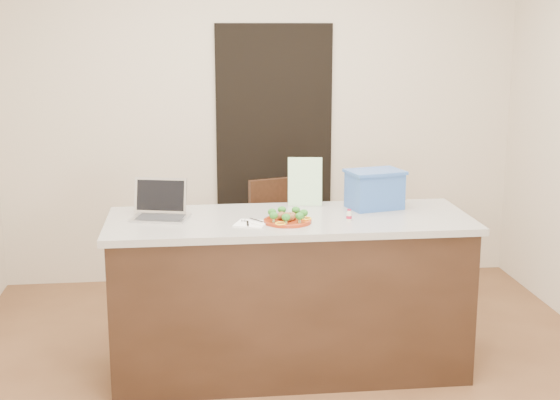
{
  "coord_description": "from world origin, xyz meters",
  "views": [
    {
      "loc": [
        -0.55,
        -4.0,
        1.99
      ],
      "look_at": [
        -0.06,
        0.2,
        1.03
      ],
      "focal_mm": 50.0,
      "sensor_mm": 36.0,
      "label": 1
    }
  ],
  "objects": [
    {
      "name": "fork",
      "position": [
        -0.25,
        0.13,
        0.93
      ],
      "size": [
        0.03,
        0.15,
        0.0
      ],
      "rotation": [
        0.0,
        0.0,
        -0.06
      ],
      "color": "#B4B4B9",
      "rests_on": "napkin"
    },
    {
      "name": "plate",
      "position": [
        -0.03,
        0.14,
        0.93
      ],
      "size": [
        0.27,
        0.27,
        0.02
      ],
      "rotation": [
        0.0,
        0.0,
        0.22
      ],
      "color": "maroon",
      "rests_on": "island"
    },
    {
      "name": "ground",
      "position": [
        0.0,
        0.0,
        0.0
      ],
      "size": [
        4.0,
        4.0,
        0.0
      ],
      "primitive_type": "plane",
      "color": "brown",
      "rests_on": "ground"
    },
    {
      "name": "doorway",
      "position": [
        0.1,
        1.98,
        1.0
      ],
      "size": [
        0.9,
        0.02,
        2.0
      ],
      "primitive_type": "cube",
      "color": "black",
      "rests_on": "ground"
    },
    {
      "name": "room_shell",
      "position": [
        0.0,
        0.0,
        1.62
      ],
      "size": [
        4.0,
        4.0,
        4.0
      ],
      "color": "white",
      "rests_on": "ground"
    },
    {
      "name": "chair",
      "position": [
        0.04,
        1.15,
        0.54
      ],
      "size": [
        0.53,
        0.54,
        0.95
      ],
      "rotation": [
        0.0,
        0.0,
        0.31
      ],
      "color": "#351C10",
      "rests_on": "ground"
    },
    {
      "name": "leaflet",
      "position": [
        0.13,
        0.54,
        1.07
      ],
      "size": [
        0.21,
        0.07,
        0.29
      ],
      "primitive_type": "cube",
      "rotation": [
        -0.14,
        0.0,
        -0.12
      ],
      "color": "white",
      "rests_on": "island"
    },
    {
      "name": "yogurt_bottle",
      "position": [
        0.32,
        0.14,
        0.95
      ],
      "size": [
        0.03,
        0.03,
        0.07
      ],
      "rotation": [
        0.0,
        0.0,
        -0.29
      ],
      "color": "beige",
      "rests_on": "island"
    },
    {
      "name": "pepper_rings",
      "position": [
        -0.03,
        0.14,
        0.94
      ],
      "size": [
        0.22,
        0.24,
        0.01
      ],
      "color": "yellow",
      "rests_on": "plate"
    },
    {
      "name": "knife",
      "position": [
        -0.2,
        0.1,
        0.93
      ],
      "size": [
        0.08,
        0.18,
        0.01
      ],
      "rotation": [
        0.0,
        0.0,
        0.64
      ],
      "color": "white",
      "rests_on": "napkin"
    },
    {
      "name": "laptop",
      "position": [
        -0.73,
        0.34,
        0.98
      ],
      "size": [
        0.35,
        0.31,
        0.22
      ],
      "rotation": [
        0.0,
        0.0,
        -0.24
      ],
      "color": "#BCBDC1",
      "rests_on": "island"
    },
    {
      "name": "meatballs",
      "position": [
        -0.02,
        0.14,
        0.96
      ],
      "size": [
        0.11,
        0.11,
        0.04
      ],
      "color": "brown",
      "rests_on": "plate"
    },
    {
      "name": "broccoli",
      "position": [
        -0.03,
        0.14,
        0.97
      ],
      "size": [
        0.22,
        0.22,
        0.04
      ],
      "color": "#195516",
      "rests_on": "plate"
    },
    {
      "name": "island",
      "position": [
        0.0,
        0.25,
        0.46
      ],
      "size": [
        2.06,
        0.76,
        0.92
      ],
      "color": "black",
      "rests_on": "ground"
    },
    {
      "name": "napkin",
      "position": [
        -0.23,
        0.12,
        0.92
      ],
      "size": [
        0.21,
        0.21,
        0.01
      ],
      "primitive_type": "cube",
      "rotation": [
        0.0,
        0.0,
        -0.36
      ],
      "color": "white",
      "rests_on": "island"
    },
    {
      "name": "blue_box",
      "position": [
        0.53,
        0.42,
        1.04
      ],
      "size": [
        0.37,
        0.3,
        0.23
      ],
      "rotation": [
        0.0,
        0.0,
        0.24
      ],
      "color": "#2B529C",
      "rests_on": "island"
    }
  ]
}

